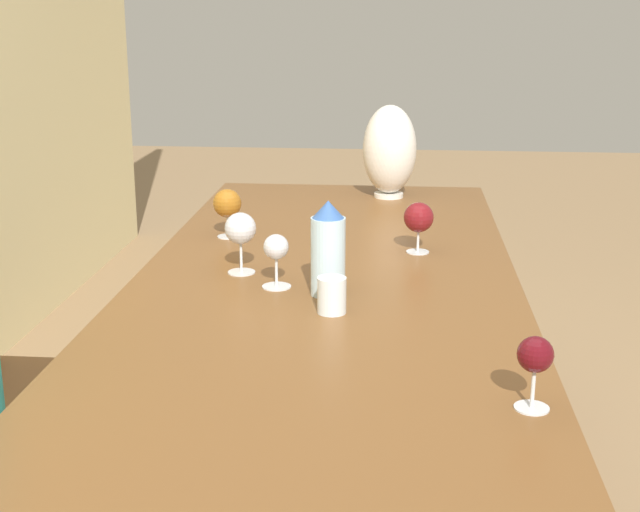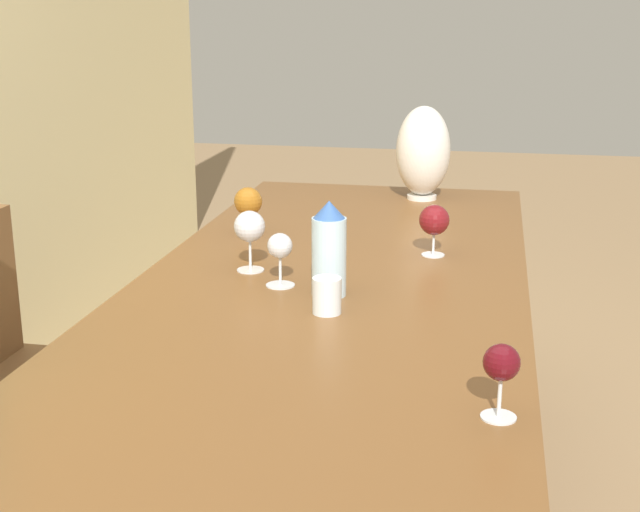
# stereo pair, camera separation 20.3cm
# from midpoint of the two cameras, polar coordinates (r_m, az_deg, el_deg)

# --- Properties ---
(dining_table) EXTENTS (2.99, 0.95, 0.75)m
(dining_table) POSITION_cam_midpoint_polar(r_m,az_deg,el_deg) (1.91, 1.97, -6.25)
(dining_table) COLOR brown
(dining_table) RESTS_ON ground_plane
(water_bottle) EXTENTS (0.08, 0.08, 0.22)m
(water_bottle) POSITION_cam_midpoint_polar(r_m,az_deg,el_deg) (2.05, 3.42, 0.36)
(water_bottle) COLOR silver
(water_bottle) RESTS_ON dining_table
(water_tumbler) EXTENTS (0.06, 0.06, 0.08)m
(water_tumbler) POSITION_cam_midpoint_polar(r_m,az_deg,el_deg) (1.95, 3.43, -2.59)
(water_tumbler) COLOR silver
(water_tumbler) RESTS_ON dining_table
(vase) EXTENTS (0.18, 0.18, 0.32)m
(vase) POSITION_cam_midpoint_polar(r_m,az_deg,el_deg) (3.09, 8.51, 6.61)
(vase) COLOR silver
(vase) RESTS_ON dining_table
(wine_glass_0) EXTENTS (0.08, 0.08, 0.16)m
(wine_glass_0) POSITION_cam_midpoint_polar(r_m,az_deg,el_deg) (2.23, -1.94, 1.78)
(wine_glass_0) COLOR silver
(wine_glass_0) RESTS_ON dining_table
(wine_glass_2) EXTENTS (0.08, 0.08, 0.14)m
(wine_glass_2) POSITION_cam_midpoint_polar(r_m,az_deg,el_deg) (2.59, -2.39, 3.44)
(wine_glass_2) COLOR silver
(wine_glass_2) RESTS_ON dining_table
(wine_glass_4) EXTENTS (0.07, 0.07, 0.13)m
(wine_glass_4) POSITION_cam_midpoint_polar(r_m,az_deg,el_deg) (2.11, 0.16, 0.45)
(wine_glass_4) COLOR silver
(wine_glass_4) RESTS_ON dining_table
(wine_glass_5) EXTENTS (0.08, 0.08, 0.14)m
(wine_glass_5) POSITION_cam_midpoint_polar(r_m,az_deg,el_deg) (2.41, 9.74, 2.20)
(wine_glass_5) COLOR silver
(wine_glass_5) RESTS_ON dining_table
(wine_glass_7) EXTENTS (0.06, 0.06, 0.13)m
(wine_glass_7) POSITION_cam_midpoint_polar(r_m,az_deg,el_deg) (1.50, 15.40, -6.84)
(wine_glass_7) COLOR silver
(wine_glass_7) RESTS_ON dining_table
(chair_far) EXTENTS (0.44, 0.44, 0.87)m
(chair_far) POSITION_cam_midpoint_polar(r_m,az_deg,el_deg) (2.46, -16.08, -6.97)
(chair_far) COLOR brown
(chair_far) RESTS_ON ground_plane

